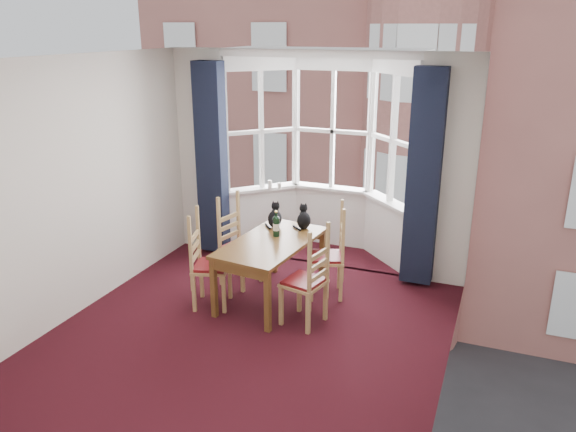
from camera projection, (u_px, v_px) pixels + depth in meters
The scene contains 22 objects.
floor at pixel (241, 343), 5.73m from camera, with size 4.50×4.50×0.00m, color black.
ceiling at pixel (233, 59), 4.83m from camera, with size 4.50×4.50×0.00m, color white.
wall_left at pixel (69, 191), 5.98m from camera, with size 4.50×4.50×0.00m, color silver.
wall_right at pixel (457, 241), 4.58m from camera, with size 4.50×4.50×0.00m, color silver.
wall_near at pixel (66, 325), 3.30m from camera, with size 4.00×4.00×0.00m, color silver.
wall_back_pier_left at pixel (203, 152), 7.84m from camera, with size 0.70×0.12×2.80m, color silver.
wall_back_pier_right at pixel (446, 174), 6.69m from camera, with size 0.70×0.12×2.80m, color silver.
bay_window at pixel (327, 154), 7.70m from camera, with size 2.76×0.94×2.80m.
curtain_left at pixel (212, 160), 7.61m from camera, with size 0.38×0.22×2.60m, color black.
curtain_right at pixel (424, 179), 6.62m from camera, with size 0.38×0.22×2.60m, color black.
dining_table at pixel (271, 248), 6.46m from camera, with size 0.94×1.54×0.73m.
chair_left_near at pixel (204, 267), 6.38m from camera, with size 0.50×0.52×0.92m.
chair_left_far at pixel (235, 246), 6.96m from camera, with size 0.49×0.50×0.92m.
chair_right_near at pixel (311, 285), 5.93m from camera, with size 0.48×0.50×0.92m.
chair_right_far at pixel (334, 258), 6.61m from camera, with size 0.52×0.53×0.92m.
cat_left at pixel (275, 217), 6.86m from camera, with size 0.21×0.26×0.32m.
cat_right at pixel (304, 219), 6.80m from camera, with size 0.23×0.26×0.31m.
wine_bottle at pixel (276, 225), 6.54m from camera, with size 0.08×0.08×0.31m.
candle_tall at pixel (270, 184), 8.00m from camera, with size 0.06×0.06×0.12m, color white.
candle_short at pixel (279, 186), 7.98m from camera, with size 0.06×0.06×0.09m, color white.
street at pixel (465, 175), 36.06m from camera, with size 80.00×80.00×0.00m, color #333335.
tenement_building at pixel (437, 76), 17.56m from camera, with size 18.40×7.80×15.20m.
Camera 1 is at (2.29, -4.48, 3.07)m, focal length 35.00 mm.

